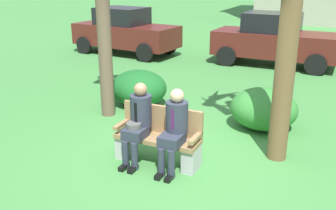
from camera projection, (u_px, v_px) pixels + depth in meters
name	position (u px, v px, depth m)	size (l,w,h in m)	color
ground_plane	(175.00, 157.00, 6.33)	(80.00, 80.00, 0.00)	#40843E
park_bench	(159.00, 139.00, 6.08)	(1.36, 0.44, 0.90)	#99754C
seated_man_left	(138.00, 120.00, 5.99)	(0.34, 0.72, 1.29)	#2D3342
seated_man_right	(174.00, 126.00, 5.75)	(0.34, 0.72, 1.27)	#2D3342
shrub_near_bench	(264.00, 109.00, 7.38)	(1.29, 1.18, 0.80)	#337F33
shrub_mid_lawn	(139.00, 88.00, 8.70)	(1.29, 1.18, 0.81)	#1B5F26
parked_car_near	(125.00, 31.00, 14.05)	(4.04, 2.05, 1.68)	#591E19
parked_car_far	(274.00, 40.00, 12.31)	(3.93, 1.77, 1.68)	#591E19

